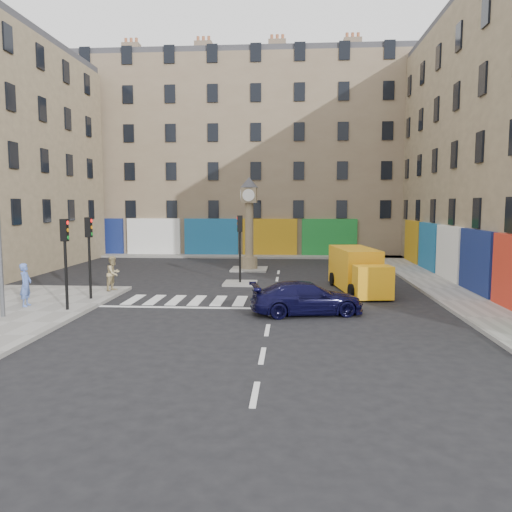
# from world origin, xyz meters

# --- Properties ---
(ground) EXTENTS (120.00, 120.00, 0.00)m
(ground) POSITION_xyz_m (0.00, 0.00, 0.00)
(ground) COLOR black
(ground) RESTS_ON ground
(sidewalk_right) EXTENTS (2.60, 30.00, 0.15)m
(sidewalk_right) POSITION_xyz_m (8.70, 10.00, 0.07)
(sidewalk_right) COLOR gray
(sidewalk_right) RESTS_ON ground
(sidewalk_far) EXTENTS (32.00, 2.40, 0.15)m
(sidewalk_far) POSITION_xyz_m (-4.00, 22.20, 0.07)
(sidewalk_far) COLOR gray
(sidewalk_far) RESTS_ON ground
(island_near) EXTENTS (1.80, 1.80, 0.12)m
(island_near) POSITION_xyz_m (-2.00, 8.00, 0.06)
(island_near) COLOR gray
(island_near) RESTS_ON ground
(island_far) EXTENTS (2.40, 2.40, 0.12)m
(island_far) POSITION_xyz_m (-2.00, 14.00, 0.06)
(island_far) COLOR gray
(island_far) RESTS_ON ground
(building_far) EXTENTS (32.00, 10.00, 17.00)m
(building_far) POSITION_xyz_m (-4.00, 28.00, 8.50)
(building_far) COLOR #837157
(building_far) RESTS_ON ground
(traffic_light_left_near) EXTENTS (0.28, 0.22, 3.70)m
(traffic_light_left_near) POSITION_xyz_m (-8.30, 0.20, 2.62)
(traffic_light_left_near) COLOR black
(traffic_light_left_near) RESTS_ON sidewalk_left
(traffic_light_left_far) EXTENTS (0.28, 0.22, 3.70)m
(traffic_light_left_far) POSITION_xyz_m (-8.30, 2.60, 2.62)
(traffic_light_left_far) COLOR black
(traffic_light_left_far) RESTS_ON sidewalk_left
(traffic_light_island) EXTENTS (0.28, 0.22, 3.70)m
(traffic_light_island) POSITION_xyz_m (-2.00, 8.00, 2.59)
(traffic_light_island) COLOR black
(traffic_light_island) RESTS_ON island_near
(clock_pillar) EXTENTS (1.20, 1.20, 6.10)m
(clock_pillar) POSITION_xyz_m (-2.00, 14.00, 3.55)
(clock_pillar) COLOR #958261
(clock_pillar) RESTS_ON island_far
(navy_sedan) EXTENTS (4.83, 2.72, 1.32)m
(navy_sedan) POSITION_xyz_m (1.46, 0.71, 0.66)
(navy_sedan) COLOR black
(navy_sedan) RESTS_ON ground
(yellow_van) EXTENTS (2.66, 6.10, 2.15)m
(yellow_van) POSITION_xyz_m (4.22, 6.44, 1.07)
(yellow_van) COLOR #F4A514
(yellow_van) RESTS_ON ground
(pedestrian_blue) EXTENTS (0.51, 0.71, 1.82)m
(pedestrian_blue) POSITION_xyz_m (-10.33, 0.75, 1.06)
(pedestrian_blue) COLOR #526FBD
(pedestrian_blue) RESTS_ON sidewalk_left
(pedestrian_tan) EXTENTS (0.87, 0.99, 1.73)m
(pedestrian_tan) POSITION_xyz_m (-8.00, 4.74, 1.01)
(pedestrian_tan) COLOR tan
(pedestrian_tan) RESTS_ON sidewalk_left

